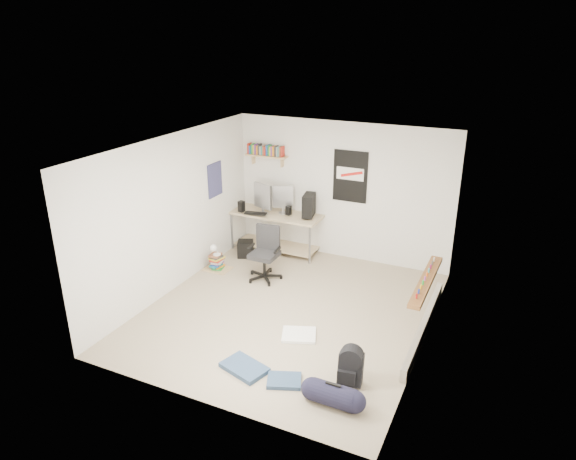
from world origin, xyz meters
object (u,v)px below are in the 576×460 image
at_px(office_chair, 264,252).
at_px(backpack, 351,369).
at_px(desk, 277,232).
at_px(book_stack, 217,261).
at_px(duffel_bag, 333,394).

relative_size(office_chair, backpack, 2.38).
bearing_deg(backpack, desk, 120.09).
distance_m(desk, book_stack, 1.37).
relative_size(backpack, duffel_bag, 0.75).
distance_m(duffel_bag, book_stack, 3.92).
height_order(desk, office_chair, office_chair).
distance_m(desk, duffel_bag, 4.44).
bearing_deg(desk, office_chair, -53.92).
xyz_separation_m(office_chair, book_stack, (-0.93, -0.03, -0.34)).
bearing_deg(duffel_bag, office_chair, 132.03).
xyz_separation_m(office_chair, duffel_bag, (2.15, -2.46, -0.35)).
height_order(desk, duffel_bag, desk).
height_order(office_chair, book_stack, office_chair).
xyz_separation_m(desk, office_chair, (0.35, -1.20, 0.12)).
distance_m(desk, office_chair, 1.25).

